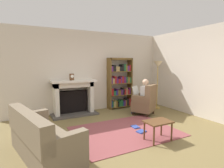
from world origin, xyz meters
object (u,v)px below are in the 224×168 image
object	(u,v)px
mantel_clock	(72,77)
sofa_floral	(42,140)
bookshelf	(120,84)
floor_lamp	(158,68)
fireplace	(74,96)
armchair_reading	(146,102)
side_table	(158,124)
seated_reader	(142,95)

from	to	relation	value
mantel_clock	sofa_floral	bearing A→B (deg)	-116.48
bookshelf	floor_lamp	xyz separation A→B (m)	(1.19, -0.64, 0.56)
fireplace	bookshelf	world-z (taller)	bookshelf
floor_lamp	sofa_floral	bearing A→B (deg)	-157.01
mantel_clock	floor_lamp	world-z (taller)	floor_lamp
armchair_reading	mantel_clock	bearing A→B (deg)	-56.37
mantel_clock	sofa_floral	distance (m)	2.65
bookshelf	armchair_reading	distance (m)	1.26
armchair_reading	floor_lamp	bearing A→B (deg)	178.38
sofa_floral	floor_lamp	xyz separation A→B (m)	(4.09, 1.74, 1.13)
side_table	seated_reader	bearing A→B (deg)	63.21
floor_lamp	seated_reader	bearing A→B (deg)	-157.46
bookshelf	mantel_clock	bearing A→B (deg)	-175.67
fireplace	mantel_clock	distance (m)	0.64
sofa_floral	side_table	bearing A→B (deg)	-114.76
sofa_floral	floor_lamp	bearing A→B (deg)	-81.72
armchair_reading	side_table	bearing A→B (deg)	29.57
mantel_clock	side_table	bearing A→B (deg)	-66.63
bookshelf	seated_reader	world-z (taller)	bookshelf
bookshelf	floor_lamp	world-z (taller)	bookshelf
bookshelf	armchair_reading	xyz separation A→B (m)	(0.29, -1.14, -0.46)
bookshelf	side_table	distance (m)	2.89
fireplace	floor_lamp	world-z (taller)	floor_lamp
sofa_floral	side_table	xyz separation A→B (m)	(2.25, -0.40, 0.04)
seated_reader	side_table	size ratio (longest dim) A/B	2.04
side_table	floor_lamp	bearing A→B (deg)	49.26
seated_reader	side_table	distance (m)	1.96
bookshelf	seated_reader	xyz separation A→B (m)	(0.23, -1.04, -0.27)
mantel_clock	side_table	world-z (taller)	mantel_clock
seated_reader	sofa_floral	distance (m)	3.42
mantel_clock	armchair_reading	distance (m)	2.44
seated_reader	floor_lamp	bearing A→B (deg)	171.91
fireplace	sofa_floral	distance (m)	2.63
fireplace	armchair_reading	size ratio (longest dim) A/B	1.45
armchair_reading	side_table	world-z (taller)	armchair_reading
fireplace	armchair_reading	distance (m)	2.30
bookshelf	seated_reader	size ratio (longest dim) A/B	1.59
fireplace	bookshelf	bearing A→B (deg)	1.17
sofa_floral	seated_reader	bearing A→B (deg)	-81.58
side_table	floor_lamp	xyz separation A→B (m)	(1.84, 2.14, 1.08)
seated_reader	floor_lamp	xyz separation A→B (m)	(0.96, 0.40, 0.83)
mantel_clock	armchair_reading	size ratio (longest dim) A/B	0.21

